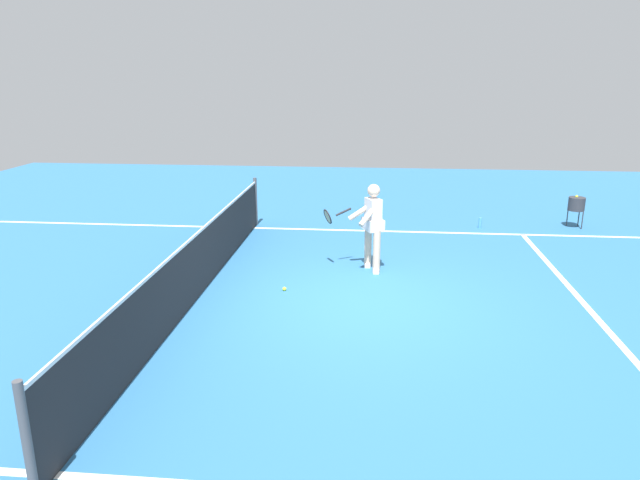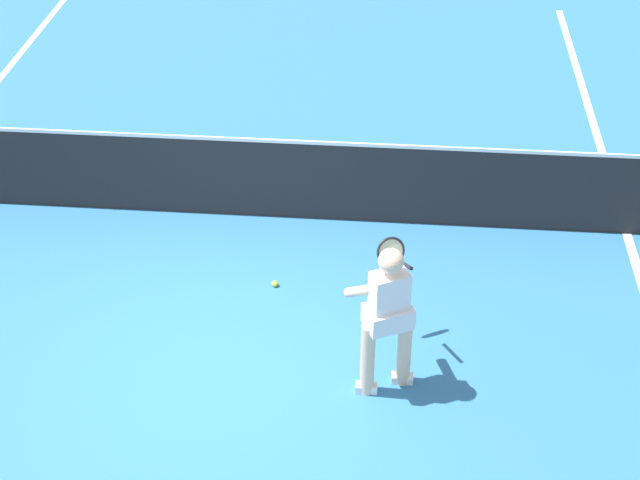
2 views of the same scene
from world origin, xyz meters
name	(u,v)px [view 1 (image 1 of 2)]	position (x,y,z in m)	size (l,w,h in m)	color
ground_plane	(362,303)	(0.00, 0.00, 0.00)	(26.41, 26.41, 0.00)	teal
service_line_marking	(591,311)	(0.00, -3.38, 0.00)	(8.48, 0.10, 0.01)	white
sideline_right_marking	(367,231)	(4.24, 0.00, 0.00)	(0.10, 18.32, 0.01)	white
court_net	(196,266)	(0.00, 2.58, 0.51)	(9.16, 0.08, 1.10)	#4C4C51
tennis_player	(371,224)	(1.58, -0.10, 0.85)	(0.68, 1.12, 1.55)	beige
tennis_ball_mid	(284,289)	(0.40, 1.27, 0.03)	(0.07, 0.07, 0.07)	#D1E533
ball_hopper	(577,204)	(4.98, -4.68, 0.55)	(0.36, 0.36, 0.74)	#333338
water_bottle	(480,223)	(4.72, -2.53, 0.12)	(0.07, 0.07, 0.24)	#4C9EE5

